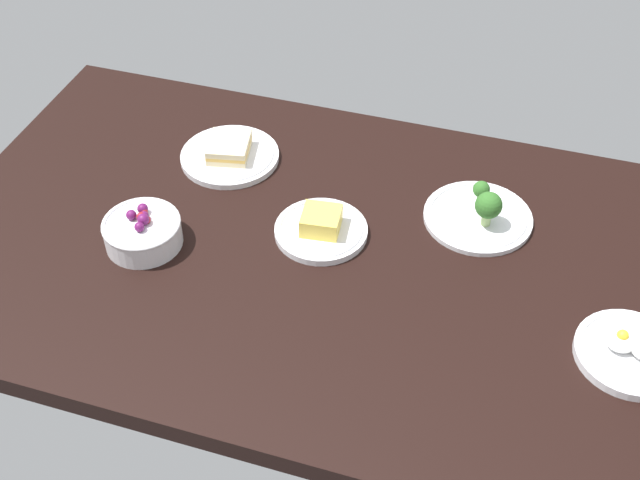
{
  "coord_description": "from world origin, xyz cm",
  "views": [
    {
      "loc": [
        32.27,
        -103.27,
        108.66
      ],
      "look_at": [
        0.0,
        0.0,
        6.0
      ],
      "focal_mm": 46.31,
      "sensor_mm": 36.0,
      "label": 1
    }
  ],
  "objects_px": {
    "plate_broccoli": "(480,214)",
    "plate_sandwich": "(230,154)",
    "bowl_berries": "(143,231)",
    "plate_eggs": "(631,351)",
    "plate_cheese": "(321,228)"
  },
  "relations": [
    {
      "from": "plate_broccoli",
      "to": "plate_sandwich",
      "type": "height_order",
      "value": "plate_broccoli"
    },
    {
      "from": "plate_sandwich",
      "to": "bowl_berries",
      "type": "height_order",
      "value": "bowl_berries"
    },
    {
      "from": "bowl_berries",
      "to": "plate_cheese",
      "type": "bearing_deg",
      "value": 21.69
    },
    {
      "from": "plate_broccoli",
      "to": "bowl_berries",
      "type": "distance_m",
      "value": 0.63
    },
    {
      "from": "plate_broccoli",
      "to": "bowl_berries",
      "type": "xyz_separation_m",
      "value": [
        -0.58,
        -0.24,
        0.01
      ]
    },
    {
      "from": "plate_sandwich",
      "to": "bowl_berries",
      "type": "xyz_separation_m",
      "value": [
        -0.06,
        -0.28,
        0.02
      ]
    },
    {
      "from": "plate_sandwich",
      "to": "bowl_berries",
      "type": "bearing_deg",
      "value": -101.35
    },
    {
      "from": "plate_cheese",
      "to": "bowl_berries",
      "type": "relative_size",
      "value": 1.21
    },
    {
      "from": "plate_broccoli",
      "to": "plate_sandwich",
      "type": "distance_m",
      "value": 0.52
    },
    {
      "from": "plate_broccoli",
      "to": "plate_sandwich",
      "type": "relative_size",
      "value": 1.02
    },
    {
      "from": "plate_cheese",
      "to": "plate_sandwich",
      "type": "distance_m",
      "value": 0.29
    },
    {
      "from": "plate_eggs",
      "to": "bowl_berries",
      "type": "xyz_separation_m",
      "value": [
        -0.86,
        0.01,
        0.02
      ]
    },
    {
      "from": "plate_cheese",
      "to": "plate_eggs",
      "type": "distance_m",
      "value": 0.57
    },
    {
      "from": "plate_broccoli",
      "to": "bowl_berries",
      "type": "relative_size",
      "value": 1.43
    },
    {
      "from": "bowl_berries",
      "to": "plate_eggs",
      "type": "bearing_deg",
      "value": -0.61
    }
  ]
}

